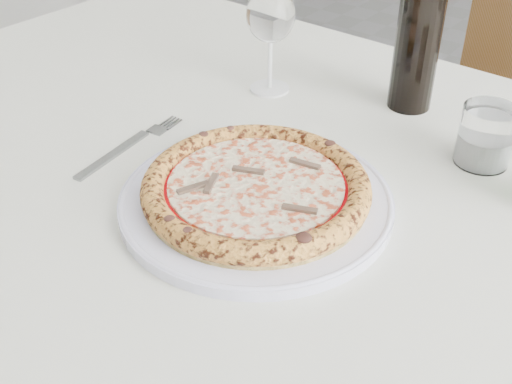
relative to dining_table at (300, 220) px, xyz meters
The scene contains 7 objects.
dining_table is the anchor object (origin of this frame).
plate 0.14m from the dining_table, 90.00° to the right, with size 0.33×0.33×0.02m.
pizza 0.15m from the dining_table, 90.00° to the right, with size 0.27×0.27×0.03m.
fork 0.26m from the dining_table, 155.76° to the right, with size 0.03×0.20×0.00m.
wine_glass 0.32m from the dining_table, 136.67° to the left, with size 0.08×0.08×0.17m.
tumbler 0.27m from the dining_table, 42.20° to the left, with size 0.07×0.07×0.08m.
wine_bottle 0.32m from the dining_table, 83.78° to the left, with size 0.07×0.07×0.27m.
Camera 1 is at (0.46, -0.68, 1.21)m, focal length 45.00 mm.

